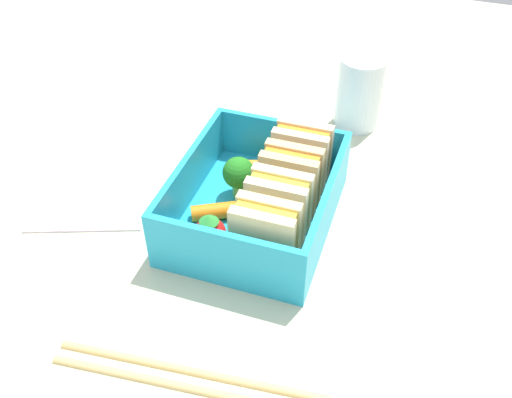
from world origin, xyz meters
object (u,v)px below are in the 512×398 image
object	(u,v)px
sandwich_left	(301,155)
folded_napkin	(95,182)
chopstick_pair	(188,377)
drinking_glass	(360,92)
broccoli_floret	(238,174)
sandwich_center_left	(291,179)
carrot_stick_left	(220,211)
sandwich_center	(279,206)
strawberry_far_left	(210,233)
carrot_stick_far_left	(252,165)
sandwich_center_right	(265,235)

from	to	relation	value
sandwich_left	folded_napkin	xyz separation A→B (cm)	(5.64, -19.86, -4.06)
chopstick_pair	drinking_glass	distance (cm)	37.03
broccoli_floret	sandwich_center_left	bearing A→B (deg)	91.74
carrot_stick_left	sandwich_center	bearing A→B (deg)	88.77
sandwich_left	strawberry_far_left	distance (cm)	12.25
sandwich_left	sandwich_center_left	xyz separation A→B (cm)	(3.78, 0.00, 0.00)
sandwich_center	chopstick_pair	size ratio (longest dim) A/B	0.30
sandwich_left	sandwich_center	distance (cm)	7.55
drinking_glass	folded_napkin	bearing A→B (deg)	-50.23
sandwich_left	sandwich_center_left	distance (cm)	3.78
sandwich_center_left	strawberry_far_left	bearing A→B (deg)	-34.56
sandwich_center_left	carrot_stick_far_left	xyz separation A→B (cm)	(-3.91, -5.01, -2.53)
sandwich_center_right	strawberry_far_left	world-z (taller)	sandwich_center_right
carrot_stick_left	strawberry_far_left	size ratio (longest dim) A/B	1.53
carrot_stick_left	sandwich_center_left	bearing A→B (deg)	123.50
carrot_stick_left	drinking_glass	xyz separation A→B (cm)	(-20.87, 8.59, 2.16)
broccoli_floret	chopstick_pair	bearing A→B (deg)	8.82
sandwich_left	carrot_stick_far_left	distance (cm)	5.62
drinking_glass	carrot_stick_far_left	bearing A→B (deg)	-31.28
sandwich_center_left	broccoli_floret	bearing A→B (deg)	-88.26
broccoli_floret	strawberry_far_left	world-z (taller)	broccoli_floret
carrot_stick_left	folded_napkin	size ratio (longest dim) A/B	0.37
strawberry_far_left	drinking_glass	bearing A→B (deg)	161.73
folded_napkin	chopstick_pair	bearing A→B (deg)	45.73
sandwich_center_left	carrot_stick_left	distance (cm)	7.02
sandwich_center	chopstick_pair	world-z (taller)	sandwich_center
sandwich_center_right	chopstick_pair	xyz separation A→B (cm)	(11.72, -2.01, -3.91)
sandwich_center_right	carrot_stick_left	world-z (taller)	sandwich_center_right
drinking_glass	broccoli_floret	bearing A→B (deg)	-24.85
sandwich_left	carrot_stick_far_left	bearing A→B (deg)	-91.50
sandwich_center_left	carrot_stick_far_left	bearing A→B (deg)	-127.92
sandwich_center_right	carrot_stick_far_left	distance (cm)	12.76
carrot_stick_far_left	carrot_stick_left	world-z (taller)	carrot_stick_left
chopstick_pair	carrot_stick_left	bearing A→B (deg)	-167.30
broccoli_floret	chopstick_pair	distance (cm)	19.64
sandwich_center_left	strawberry_far_left	distance (cm)	8.99
sandwich_center	carrot_stick_left	distance (cm)	5.99
carrot_stick_left	chopstick_pair	world-z (taller)	carrot_stick_left
carrot_stick_left	folded_napkin	bearing A→B (deg)	-97.11
carrot_stick_far_left	folded_napkin	size ratio (longest dim) A/B	0.34
carrot_stick_far_left	carrot_stick_left	xyz separation A→B (cm)	(7.56, -0.51, 0.22)
broccoli_floret	drinking_glass	world-z (taller)	drinking_glass
carrot_stick_far_left	drinking_glass	distance (cm)	15.75
sandwich_center_left	chopstick_pair	xyz separation A→B (cm)	(19.27, -2.01, -3.91)
sandwich_center_left	drinking_glass	size ratio (longest dim) A/B	0.74
sandwich_left	drinking_glass	distance (cm)	13.79
sandwich_left	sandwich_center_left	world-z (taller)	same
sandwich_center_left	folded_napkin	xyz separation A→B (cm)	(1.87, -19.86, -4.06)
sandwich_center_left	sandwich_center	distance (cm)	3.78
sandwich_center_right	carrot_stick_left	xyz separation A→B (cm)	(-3.89, -5.52, -2.31)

